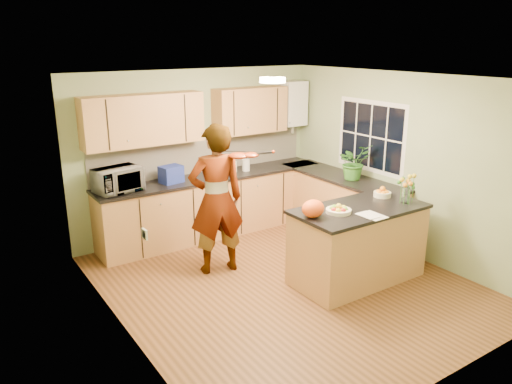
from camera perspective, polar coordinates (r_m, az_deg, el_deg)
floor at (r=6.32m, az=3.30°, el=-10.37°), size 4.50×4.50×0.00m
ceiling at (r=5.63m, az=3.73°, el=12.87°), size 4.00×4.50×0.02m
wall_back at (r=7.70m, az=-6.68°, el=4.50°), size 4.00×0.02×2.50m
wall_front at (r=4.39m, az=21.65°, el=-6.40°), size 4.00×0.02×2.50m
wall_left at (r=4.96m, az=-15.28°, el=-3.09°), size 0.02×4.50×2.50m
wall_right at (r=7.20m, az=16.31°, el=3.05°), size 0.02×4.50×2.50m
back_counter at (r=7.70m, az=-4.80°, el=-1.47°), size 3.64×0.62×0.94m
right_counter at (r=7.76m, az=9.63°, el=-1.51°), size 0.62×2.24×0.94m
splashback at (r=7.75m, az=-5.96°, el=4.22°), size 3.60×0.02×0.52m
upper_cabinets at (r=7.37m, az=-7.46°, el=8.65°), size 3.20×0.34×0.70m
boiler at (r=8.37m, az=4.23°, el=10.05°), size 0.40×0.30×0.86m
window_right at (r=7.52m, az=12.98°, el=6.22°), size 0.01×1.30×1.05m
light_switch at (r=4.41m, az=-12.59°, el=-4.72°), size 0.02×0.09×0.09m
ceiling_lamp at (r=5.87m, az=1.91°, el=12.68°), size 0.30×0.30×0.07m
peninsula_island at (r=6.35m, az=11.53°, el=-5.80°), size 1.67×0.85×0.96m
fruit_dish at (r=5.93m, az=9.43°, el=-1.95°), size 0.30×0.30×0.10m
orange_bowl at (r=6.65m, az=14.24°, el=-0.07°), size 0.22×0.22×0.13m
flower_vase at (r=6.42m, az=16.86°, el=1.24°), size 0.23×0.23×0.43m
orange_bag at (r=5.73m, az=6.55°, el=-1.90°), size 0.34×0.31×0.21m
papers at (r=5.92m, az=13.16°, el=-2.62°), size 0.22×0.31×0.01m
violinist at (r=6.31m, az=-4.55°, el=-0.87°), size 0.79×0.60×1.94m
violin at (r=6.07m, az=-2.01°, el=4.17°), size 0.61×0.53×0.15m
microwave at (r=6.93m, az=-15.52°, el=1.33°), size 0.66×0.50×0.33m
blue_box at (r=7.23m, az=-9.67°, el=2.01°), size 0.34×0.28×0.24m
kettle at (r=7.56m, az=-4.56°, el=2.83°), size 0.16×0.16×0.29m
jar_cream at (r=7.72m, az=-2.61°, el=2.90°), size 0.13×0.13×0.16m
jar_white at (r=7.79m, az=-1.16°, el=3.10°), size 0.12×0.12×0.18m
potted_plant at (r=7.41m, az=11.10°, el=3.40°), size 0.51×0.46×0.52m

